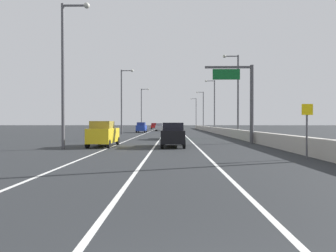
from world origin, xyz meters
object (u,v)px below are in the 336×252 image
Objects in this scene: car_yellow_2 at (103,134)px; lamp_post_right_second at (236,90)px; overhead_sign_gantry at (244,94)px; lamp_post_right_fifth at (195,111)px; car_blue_1 at (141,127)px; lamp_post_left_far at (142,106)px; lamp_post_right_third at (213,102)px; lamp_post_left_near at (66,66)px; lamp_post_left_mid at (123,97)px; car_silver_0 at (159,127)px; car_red_3 at (154,126)px; car_black_5 at (173,135)px; speed_advisory_sign at (307,127)px; lamp_post_right_fourth at (202,108)px; car_green_4 at (174,131)px.

lamp_post_right_second is at bearing 45.79° from car_yellow_2.
overhead_sign_gantry is 79.70m from lamp_post_right_fifth.
lamp_post_left_far is at bearing 95.21° from car_blue_1.
lamp_post_right_third is 1.00× the size of lamp_post_right_fifth.
car_blue_1 is (-13.02, 30.57, -3.71)m from overhead_sign_gantry.
lamp_post_left_mid is at bearing 90.70° from lamp_post_left_near.
lamp_post_left_near is 27.64m from lamp_post_left_mid.
lamp_post_left_near is 2.67× the size of car_blue_1.
car_silver_0 is at bearing 84.18° from lamp_post_left_near.
car_black_5 is (5.78, -69.86, 0.06)m from car_red_3.
speed_advisory_sign is 0.27× the size of lamp_post_left_far.
lamp_post_left_mid is 27.64m from lamp_post_left_far.
overhead_sign_gantry is 2.50× the size of speed_advisory_sign.
car_black_5 is at bearing -71.87° from lamp_post_left_mid.
overhead_sign_gantry is at bearing -91.85° from lamp_post_right_fourth.
car_silver_0 is at bearing 95.20° from car_green_4.
car_black_5 is at bearing -98.08° from lamp_post_right_fourth.
lamp_post_left_mid is 2.47× the size of car_black_5.
car_green_4 is (-6.74, 6.97, -3.78)m from overhead_sign_gantry.
lamp_post_right_fifth is at bearing 88.82° from overhead_sign_gantry.
car_green_4 is at bearing 89.56° from car_black_5.
overhead_sign_gantry is 10.79m from lamp_post_right_second.
lamp_post_right_fourth reaches higher than car_black_5.
car_silver_0 is 45.89m from car_yellow_2.
lamp_post_right_third is 15.22m from car_silver_0.
car_green_4 is (-8.38, -72.69, -5.28)m from lamp_post_right_fifth.
lamp_post_right_third is at bearing -90.23° from lamp_post_right_fourth.
lamp_post_right_third is 39.22m from car_black_5.
car_blue_1 is (-14.66, -49.10, -5.21)m from lamp_post_right_fifth.
car_blue_1 is (-13.46, 42.83, -0.75)m from speed_advisory_sign.
lamp_post_right_second is at bearing -67.02° from lamp_post_left_far.
car_green_4 is at bearing -84.28° from car_red_3.
lamp_post_left_far is 9.98m from car_silver_0.
lamp_post_left_mid is 17.35m from car_green_4.
car_black_5 is at bearing 15.00° from lamp_post_left_near.
lamp_post_left_near is (-16.37, -17.03, 0.00)m from lamp_post_right_second.
overhead_sign_gantry reaches higher than car_silver_0.
car_black_5 is (3.09, -46.14, 0.06)m from car_silver_0.
lamp_post_right_fourth is 23.03m from lamp_post_right_fifth.
overhead_sign_gantry is 1.78× the size of car_silver_0.
car_black_5 is (-6.82, -4.30, -3.74)m from overhead_sign_gantry.
car_green_4 is (7.95, -41.84, -5.28)m from lamp_post_left_far.
car_yellow_2 is at bearing -93.39° from car_silver_0.
lamp_post_right_fifth is 2.67× the size of car_blue_1.
lamp_post_left_near reaches higher than car_yellow_2.
lamp_post_right_third is 1.00× the size of lamp_post_right_fourth.
car_blue_1 is at bearing -84.79° from lamp_post_left_far.
car_red_3 is (2.08, 16.73, -5.29)m from lamp_post_left_far.
lamp_post_right_second reaches higher than speed_advisory_sign.
lamp_post_left_near is at bearing -131.73° from car_yellow_2.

